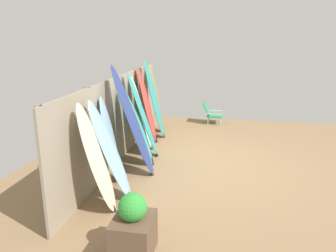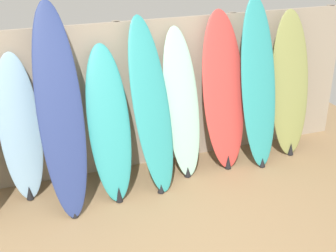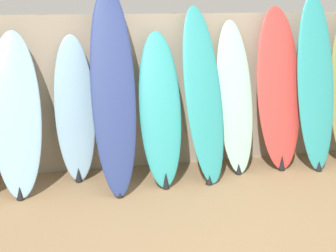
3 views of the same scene
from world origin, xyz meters
The scene contains 14 objects.
ground centered at (0.00, 0.00, 0.00)m, with size 7.68×7.68×0.00m, color #8E704C.
fence_back centered at (0.00, 2.01, 0.90)m, with size 6.08×0.11×1.80m.
surfboard_cream_0 centered at (-2.19, 1.61, 0.84)m, with size 0.57×0.56×1.71m.
surfboard_skyblue_1 centered at (-1.76, 1.57, 0.82)m, with size 0.52×0.71×1.67m.
surfboard_skyblue_2 centered at (-1.16, 1.78, 0.78)m, with size 0.45×0.38×1.60m.
surfboard_navy_3 centered at (-0.77, 1.47, 1.05)m, with size 0.47×0.83×2.12m.
surfboard_teal_4 centered at (-0.26, 1.53, 0.81)m, with size 0.49×0.72×1.64m.
surfboard_teal_5 centered at (0.23, 1.55, 0.94)m, with size 0.52×0.76×1.90m.
surfboard_seafoam_6 centered at (0.65, 1.68, 0.85)m, with size 0.48×0.54×1.74m.
surfboard_red_7 centered at (1.20, 1.69, 0.93)m, with size 0.60×0.54×1.89m.
surfboard_teal_8 centered at (1.61, 1.60, 1.01)m, with size 0.46×0.57×2.03m.
surfboard_olive_9 centered at (2.13, 1.69, 0.91)m, with size 0.54×0.42×1.84m.
beach_chair centered at (3.29, 0.22, 0.32)m, with size 0.50×0.58×0.63m.
planter_box centered at (-3.09, 0.81, 0.34)m, with size 0.57×0.49×0.82m.
Camera 1 is at (-6.46, -0.25, 2.66)m, focal length 35.00 mm.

